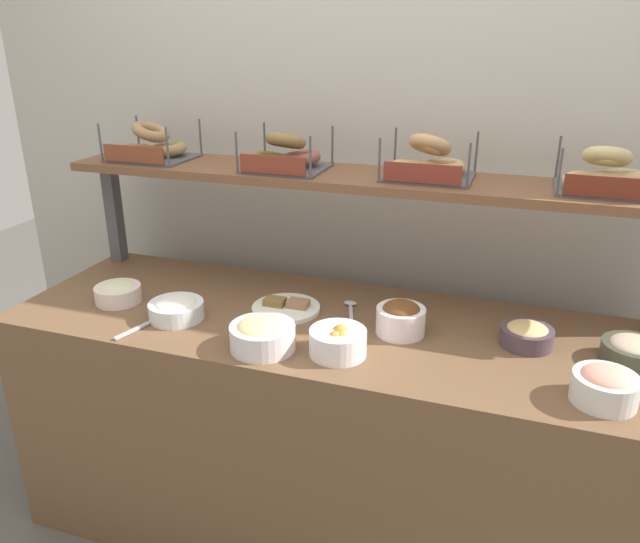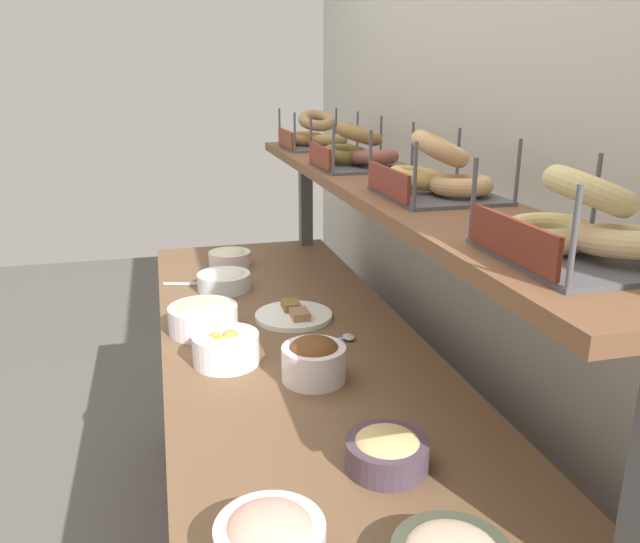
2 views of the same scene
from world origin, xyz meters
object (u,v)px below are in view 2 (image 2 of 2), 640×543
(serving_spoon_by_edge, at_px, (198,284))
(bagel_basket_sesame, at_px, (437,175))
(bowl_potato_salad, at_px, (230,257))
(bowl_lox_spread, at_px, (270,542))
(bowl_hummus, at_px, (387,451))
(bowl_egg_salad, at_px, (203,316))
(bowl_chocolate_spread, at_px, (312,359))
(bagel_basket_cinnamon_raisin, at_px, (358,152))
(serving_plate_white, at_px, (294,315))
(bagel_basket_everything, at_px, (316,136))
(serving_spoon_near_plate, at_px, (337,340))
(bowl_cream_cheese, at_px, (224,279))
(bagel_basket_plain, at_px, (582,228))
(bowl_fruit_salad, at_px, (226,348))

(serving_spoon_by_edge, relative_size, bagel_basket_sesame, 0.60)
(bowl_potato_salad, xyz_separation_m, bowl_lox_spread, (1.54, -0.12, 0.01))
(bowl_hummus, bearing_deg, bowl_egg_salad, -159.43)
(bowl_chocolate_spread, xyz_separation_m, bagel_basket_cinnamon_raisin, (-0.48, 0.26, 0.42))
(bowl_hummus, bearing_deg, bowl_lox_spread, -52.51)
(bowl_lox_spread, relative_size, bowl_chocolate_spread, 1.07)
(bowl_hummus, height_order, bagel_basket_cinnamon_raisin, bagel_basket_cinnamon_raisin)
(bowl_lox_spread, height_order, serving_plate_white, bowl_lox_spread)
(bowl_potato_salad, xyz_separation_m, bowl_hummus, (1.35, 0.13, -0.00))
(bowl_chocolate_spread, bearing_deg, bagel_basket_everything, 165.39)
(serving_spoon_near_plate, bearing_deg, bagel_basket_sesame, 40.67)
(bowl_cream_cheese, relative_size, bagel_basket_plain, 0.65)
(bagel_basket_cinnamon_raisin, bearing_deg, bagel_basket_everything, 179.19)
(bowl_hummus, relative_size, serving_plate_white, 0.68)
(bagel_basket_plain, bearing_deg, bowl_fruit_salad, -145.13)
(bowl_fruit_salad, relative_size, bowl_egg_salad, 0.86)
(bowl_potato_salad, bearing_deg, bagel_basket_cinnamon_raisin, 34.32)
(serving_spoon_by_edge, bearing_deg, bagel_basket_sesame, 32.65)
(bowl_cream_cheese, relative_size, serving_plate_white, 0.78)
(bowl_egg_salad, height_order, bagel_basket_cinnamon_raisin, bagel_basket_cinnamon_raisin)
(bowl_chocolate_spread, relative_size, serving_spoon_near_plate, 0.90)
(serving_spoon_by_edge, distance_m, bagel_basket_everything, 0.71)
(bowl_potato_salad, bearing_deg, bowl_chocolate_spread, 4.79)
(bowl_potato_salad, height_order, bowl_hummus, bowl_potato_salad)
(bowl_fruit_salad, height_order, bagel_basket_everything, bagel_basket_everything)
(bowl_fruit_salad, distance_m, serving_spoon_near_plate, 0.31)
(bowl_lox_spread, relative_size, serving_spoon_near_plate, 0.96)
(bowl_lox_spread, distance_m, bagel_basket_cinnamon_raisin, 1.22)
(bowl_fruit_salad, xyz_separation_m, bagel_basket_cinnamon_raisin, (-0.34, 0.45, 0.44))
(bagel_basket_everything, xyz_separation_m, bagel_basket_plain, (1.55, 0.02, 0.00))
(bowl_potato_salad, xyz_separation_m, bowl_fruit_salad, (0.83, -0.11, 0.00))
(bowl_potato_salad, distance_m, bowl_fruit_salad, 0.84)
(bagel_basket_everything, relative_size, bagel_basket_cinnamon_raisin, 1.06)
(serving_plate_white, height_order, bagel_basket_everything, bagel_basket_everything)
(bagel_basket_everything, height_order, bagel_basket_cinnamon_raisin, bagel_basket_everything)
(bagel_basket_everything, bearing_deg, bowl_chocolate_spread, -14.61)
(bowl_hummus, distance_m, bowl_fruit_salad, 0.57)
(bowl_hummus, distance_m, bagel_basket_sesame, 0.62)
(serving_plate_white, bearing_deg, bagel_basket_sesame, 31.32)
(bowl_egg_salad, relative_size, bagel_basket_cinnamon_raisin, 0.71)
(bowl_hummus, bearing_deg, bowl_potato_salad, -174.43)
(serving_spoon_near_plate, distance_m, bagel_basket_cinnamon_raisin, 0.57)
(bowl_cream_cheese, bearing_deg, bagel_basket_plain, 18.39)
(bowl_potato_salad, distance_m, bowl_lox_spread, 1.55)
(bowl_lox_spread, xyz_separation_m, bagel_basket_cinnamon_raisin, (-1.05, 0.46, 0.43))
(serving_spoon_by_edge, bearing_deg, serving_plate_white, 34.03)
(bowl_fruit_salad, bearing_deg, serving_plate_white, 138.08)
(bowl_chocolate_spread, relative_size, bowl_egg_salad, 0.79)
(serving_spoon_near_plate, bearing_deg, bowl_potato_salad, -165.89)
(bowl_fruit_salad, distance_m, bowl_egg_salad, 0.22)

